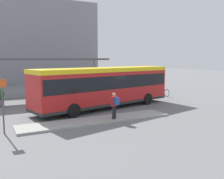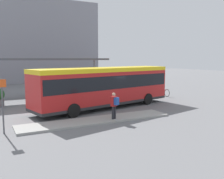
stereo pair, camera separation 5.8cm
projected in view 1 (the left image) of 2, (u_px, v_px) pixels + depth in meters
The scene contains 10 objects.
ground_plane at pixel (105, 108), 19.55m from camera, with size 120.00×120.00×0.00m, color slate.
curb_island at pixel (97, 120), 15.34m from camera, with size 9.61×1.80×0.12m.
city_bus at pixel (105, 84), 19.33m from camera, with size 11.98×5.03×3.14m.
pedestrian_waiting at pixel (115, 104), 15.33m from camera, with size 0.49×0.52×1.63m.
bicycle_red at pixel (163, 92), 25.70m from camera, with size 0.48×1.81×0.78m.
bicycle_green at pixel (158, 92), 26.32m from camera, with size 0.48×1.58×0.68m.
bicycle_white at pixel (155, 91), 26.99m from camera, with size 0.48×1.54×0.67m.
station_shelter at pixel (46, 60), 23.99m from camera, with size 11.96×3.48×3.87m.
platform_sign at pixel (3, 104), 12.60m from camera, with size 0.44×0.08×2.80m.
station_building at pixel (27, 43), 43.92m from camera, with size 21.61×12.89×13.25m.
Camera 1 is at (-8.46, -17.27, 3.83)m, focal length 40.00 mm.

